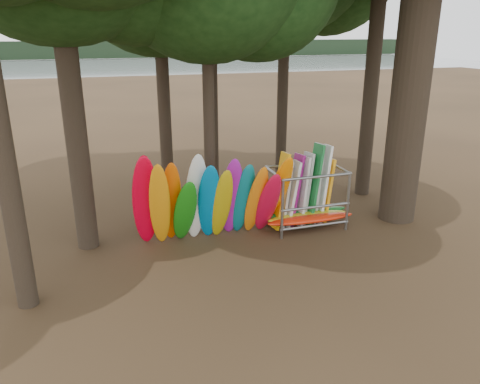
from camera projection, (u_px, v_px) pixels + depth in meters
name	position (u px, v px, depth m)	size (l,w,h in m)	color
ground	(279.00, 248.00, 14.36)	(120.00, 120.00, 0.00)	#47331E
lake	(126.00, 76.00, 68.46)	(160.00, 160.00, 0.00)	gray
far_shore	(109.00, 49.00, 112.90)	(160.00, 4.00, 4.00)	black
kayak_row	(214.00, 201.00, 14.37)	(4.99, 1.98, 3.16)	red
storage_rack	(305.00, 199.00, 15.71)	(3.22, 1.54, 2.81)	gray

